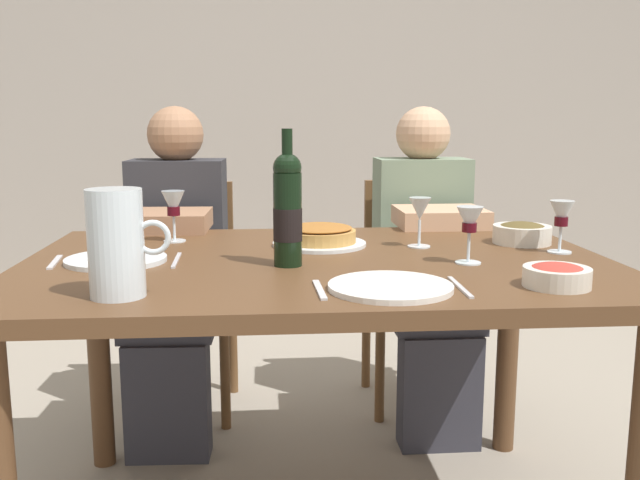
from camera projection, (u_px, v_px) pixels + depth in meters
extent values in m
cube|color=#A3998E|center=(286.00, 69.00, 4.05)|extent=(8.00, 0.10, 2.80)
cube|color=brown|center=(318.00, 266.00, 1.77)|extent=(1.50, 1.00, 0.04)
cylinder|color=brown|center=(99.00, 358.00, 2.20)|extent=(0.07, 0.07, 0.72)
cylinder|color=brown|center=(508.00, 347.00, 2.31)|extent=(0.07, 0.07, 0.72)
cylinder|color=black|center=(288.00, 220.00, 1.67)|extent=(0.07, 0.07, 0.23)
sphere|color=black|center=(287.00, 168.00, 1.65)|extent=(0.07, 0.07, 0.07)
cylinder|color=black|center=(287.00, 146.00, 1.64)|extent=(0.03, 0.03, 0.08)
cylinder|color=black|center=(288.00, 224.00, 1.67)|extent=(0.07, 0.07, 0.08)
cylinder|color=silver|center=(116.00, 243.00, 1.38)|extent=(0.11, 0.11, 0.22)
cylinder|color=silver|center=(117.00, 263.00, 1.38)|extent=(0.10, 0.10, 0.13)
torus|color=silver|center=(153.00, 237.00, 1.38)|extent=(0.07, 0.01, 0.07)
cylinder|color=silver|center=(319.00, 244.00, 1.95)|extent=(0.27, 0.27, 0.01)
cylinder|color=#C18E47|center=(319.00, 236.00, 1.95)|extent=(0.21, 0.21, 0.03)
ellipsoid|color=#9E6028|center=(319.00, 228.00, 1.95)|extent=(0.19, 0.19, 0.02)
cylinder|color=silver|center=(557.00, 277.00, 1.47)|extent=(0.14, 0.14, 0.04)
ellipsoid|color=#B2382D|center=(557.00, 270.00, 1.47)|extent=(0.12, 0.12, 0.03)
cylinder|color=silver|center=(522.00, 234.00, 1.99)|extent=(0.17, 0.17, 0.05)
ellipsoid|color=brown|center=(522.00, 228.00, 1.98)|extent=(0.14, 0.14, 0.04)
cylinder|color=silver|center=(175.00, 241.00, 2.02)|extent=(0.06, 0.06, 0.00)
cylinder|color=silver|center=(174.00, 228.00, 2.01)|extent=(0.01, 0.01, 0.07)
cone|color=silver|center=(173.00, 204.00, 2.00)|extent=(0.07, 0.07, 0.08)
cylinder|color=#470A14|center=(174.00, 211.00, 2.00)|extent=(0.04, 0.04, 0.03)
cylinder|color=silver|center=(419.00, 246.00, 1.93)|extent=(0.06, 0.06, 0.00)
cylinder|color=silver|center=(419.00, 233.00, 1.93)|extent=(0.01, 0.01, 0.07)
cone|color=silver|center=(420.00, 209.00, 1.91)|extent=(0.06, 0.06, 0.06)
cylinder|color=silver|center=(468.00, 263.00, 1.71)|extent=(0.06, 0.06, 0.00)
cylinder|color=silver|center=(469.00, 247.00, 1.71)|extent=(0.01, 0.01, 0.07)
cone|color=silver|center=(470.00, 220.00, 1.70)|extent=(0.07, 0.07, 0.07)
cylinder|color=#470A14|center=(469.00, 227.00, 1.70)|extent=(0.04, 0.04, 0.02)
cylinder|color=silver|center=(559.00, 252.00, 1.85)|extent=(0.06, 0.06, 0.00)
cylinder|color=silver|center=(560.00, 239.00, 1.85)|extent=(0.01, 0.01, 0.07)
cone|color=silver|center=(562.00, 214.00, 1.83)|extent=(0.06, 0.06, 0.07)
cylinder|color=#470A14|center=(561.00, 221.00, 1.84)|extent=(0.04, 0.04, 0.02)
cylinder|color=white|center=(390.00, 287.00, 1.45)|extent=(0.27, 0.27, 0.01)
cylinder|color=silver|center=(116.00, 260.00, 1.73)|extent=(0.25, 0.25, 0.01)
cube|color=silver|center=(320.00, 290.00, 1.44)|extent=(0.02, 0.16, 0.00)
cube|color=silver|center=(460.00, 287.00, 1.46)|extent=(0.01, 0.18, 0.00)
cube|color=silver|center=(176.00, 260.00, 1.74)|extent=(0.02, 0.18, 0.00)
cube|color=silver|center=(55.00, 262.00, 1.72)|extent=(0.03, 0.16, 0.00)
cube|color=brown|center=(183.00, 295.00, 2.60)|extent=(0.42, 0.42, 0.02)
cube|color=brown|center=(188.00, 232.00, 2.75)|extent=(0.36, 0.04, 0.40)
cylinder|color=brown|center=(130.00, 371.00, 2.47)|extent=(0.04, 0.04, 0.45)
cylinder|color=brown|center=(225.00, 369.00, 2.48)|extent=(0.04, 0.04, 0.45)
cylinder|color=brown|center=(149.00, 340.00, 2.80)|extent=(0.04, 0.04, 0.45)
cylinder|color=brown|center=(233.00, 339.00, 2.82)|extent=(0.04, 0.04, 0.45)
cube|color=#2D2D33|center=(179.00, 228.00, 2.52)|extent=(0.35, 0.21, 0.50)
sphere|color=#9E7051|center=(175.00, 134.00, 2.46)|extent=(0.20, 0.20, 0.20)
cube|color=#33333D|center=(172.00, 309.00, 2.37)|extent=(0.32, 0.39, 0.14)
cube|color=#33333D|center=(168.00, 400.00, 2.27)|extent=(0.28, 0.13, 0.40)
cube|color=#9E7051|center=(164.00, 221.00, 2.23)|extent=(0.30, 0.25, 0.06)
cube|color=brown|center=(417.00, 289.00, 2.68)|extent=(0.40, 0.40, 0.02)
cube|color=brown|center=(408.00, 229.00, 2.82)|extent=(0.36, 0.03, 0.40)
cylinder|color=brown|center=(380.00, 364.00, 2.54)|extent=(0.04, 0.04, 0.45)
cylinder|color=brown|center=(470.00, 361.00, 2.57)|extent=(0.04, 0.04, 0.45)
cylinder|color=brown|center=(366.00, 335.00, 2.87)|extent=(0.04, 0.04, 0.45)
cylinder|color=brown|center=(446.00, 333.00, 2.90)|extent=(0.04, 0.04, 0.45)
cube|color=gray|center=(421.00, 225.00, 2.59)|extent=(0.34, 0.20, 0.50)
sphere|color=tan|center=(423.00, 134.00, 2.53)|extent=(0.20, 0.20, 0.20)
cube|color=#33333D|center=(431.00, 302.00, 2.45)|extent=(0.31, 0.38, 0.14)
cube|color=#33333D|center=(439.00, 391.00, 2.35)|extent=(0.27, 0.12, 0.40)
cube|color=tan|center=(440.00, 217.00, 2.31)|extent=(0.29, 0.24, 0.06)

